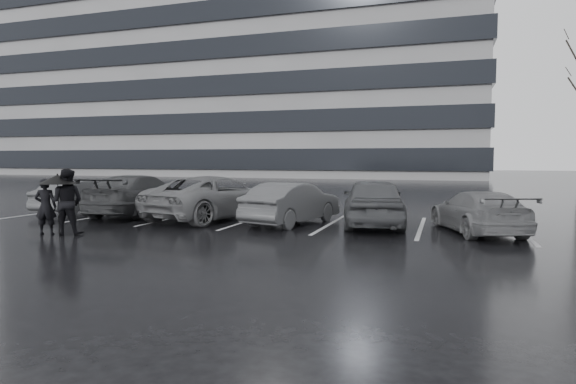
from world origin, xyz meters
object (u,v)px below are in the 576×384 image
(car_main, at_px, (373,202))
(car_west_c, at_px, (139,195))
(car_west_b, at_px, (215,197))
(car_east, at_px, (478,212))
(pedestrian_left, at_px, (46,207))
(pedestrian_right, at_px, (67,202))
(car_west_d, at_px, (80,196))
(car_west_a, at_px, (292,203))

(car_main, height_order, car_west_c, car_main)
(car_main, relative_size, car_west_b, 0.83)
(car_east, height_order, pedestrian_left, pedestrian_left)
(car_east, height_order, pedestrian_right, pedestrian_right)
(car_main, distance_m, car_west_b, 5.46)
(car_main, height_order, pedestrian_left, pedestrian_left)
(car_main, relative_size, pedestrian_left, 2.87)
(car_west_c, distance_m, pedestrian_left, 4.85)
(car_west_c, distance_m, car_east, 11.76)
(car_west_b, xyz_separation_m, pedestrian_right, (-2.27, -4.45, 0.16))
(car_east, xyz_separation_m, pedestrian_right, (-10.75, -3.86, 0.31))
(car_west_d, bearing_deg, car_main, 177.97)
(pedestrian_right, bearing_deg, pedestrian_left, -0.06)
(car_west_d, height_order, car_east, car_west_d)
(car_main, bearing_deg, car_west_d, -11.57)
(car_west_b, height_order, car_west_d, car_west_b)
(car_main, distance_m, car_west_c, 8.73)
(car_main, bearing_deg, car_west_b, -11.85)
(car_main, xyz_separation_m, car_west_b, (-5.46, 0.10, -0.01))
(car_east, bearing_deg, car_main, -28.20)
(car_west_d, height_order, pedestrian_right, pedestrian_right)
(pedestrian_left, bearing_deg, car_west_b, -146.54)
(car_west_a, height_order, pedestrian_right, pedestrian_right)
(pedestrian_right, bearing_deg, car_west_b, -133.90)
(car_west_b, xyz_separation_m, car_west_d, (-5.81, 0.05, -0.11))
(car_west_c, relative_size, pedestrian_right, 2.83)
(car_west_b, distance_m, pedestrian_right, 5.00)
(car_west_b, relative_size, pedestrian_right, 2.96)
(car_main, bearing_deg, car_west_a, -3.63)
(car_main, xyz_separation_m, car_west_d, (-11.27, 0.16, -0.12))
(car_west_c, distance_m, pedestrian_right, 4.77)
(car_west_a, xyz_separation_m, car_east, (5.54, -0.17, -0.07))
(pedestrian_right, bearing_deg, car_main, -167.50)
(car_west_c, xyz_separation_m, pedestrian_right, (0.99, -4.66, 0.16))
(car_west_b, bearing_deg, car_west_a, -173.08)
(car_west_b, distance_m, car_west_c, 3.27)
(car_west_b, height_order, car_west_c, car_west_b)
(car_west_a, height_order, pedestrian_left, pedestrian_left)
(car_main, height_order, car_west_a, car_main)
(car_west_d, distance_m, pedestrian_left, 5.55)
(car_west_a, xyz_separation_m, pedestrian_right, (-5.21, -4.04, 0.24))
(pedestrian_left, bearing_deg, car_west_a, -168.93)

